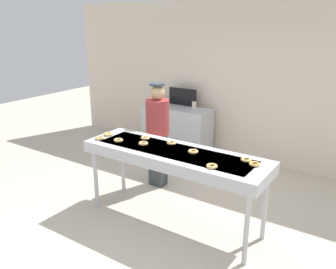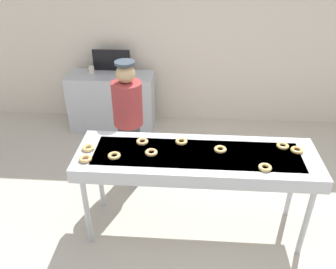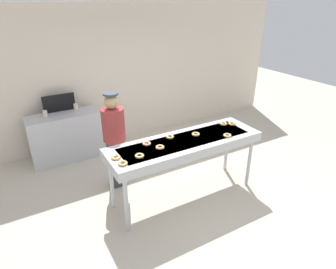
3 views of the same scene
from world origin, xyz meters
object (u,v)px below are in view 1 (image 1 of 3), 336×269
(glazed_donut_2, at_px, (143,143))
(paper_cup_0, at_px, (166,102))
(glazed_donut_5, at_px, (193,152))
(menu_display, at_px, (183,97))
(glazed_donut_9, at_px, (171,143))
(prep_counter, at_px, (177,130))
(fryer_conveyor, at_px, (174,157))
(glazed_donut_7, at_px, (100,138))
(glazed_donut_6, at_px, (212,166))
(glazed_donut_4, at_px, (145,138))
(glazed_donut_0, at_px, (255,164))
(glazed_donut_1, at_px, (118,140))
(paper_cup_1, at_px, (194,105))
(glazed_donut_8, at_px, (246,160))
(glazed_donut_3, at_px, (108,134))
(worker_baker, at_px, (158,129))

(glazed_donut_2, height_order, paper_cup_0, paper_cup_0)
(glazed_donut_5, relative_size, menu_display, 0.21)
(paper_cup_0, bearing_deg, glazed_donut_9, -54.19)
(glazed_donut_9, bearing_deg, glazed_donut_2, -142.53)
(glazed_donut_9, distance_m, prep_counter, 2.33)
(fryer_conveyor, xyz_separation_m, glazed_donut_9, (-0.16, 0.18, 0.10))
(prep_counter, distance_m, paper_cup_0, 0.59)
(fryer_conveyor, height_order, glazed_donut_7, glazed_donut_7)
(glazed_donut_2, distance_m, menu_display, 2.53)
(glazed_donut_6, relative_size, glazed_donut_7, 1.00)
(glazed_donut_4, xyz_separation_m, glazed_donut_9, (0.39, 0.03, 0.00))
(glazed_donut_2, height_order, glazed_donut_6, same)
(glazed_donut_7, height_order, prep_counter, glazed_donut_7)
(glazed_donut_0, xyz_separation_m, glazed_donut_6, (-0.36, -0.31, 0.00))
(paper_cup_0, xyz_separation_m, menu_display, (0.29, 0.16, 0.11))
(glazed_donut_1, distance_m, glazed_donut_7, 0.27)
(glazed_donut_5, relative_size, paper_cup_1, 1.10)
(glazed_donut_8, distance_m, menu_display, 3.07)
(glazed_donut_4, bearing_deg, prep_counter, 111.08)
(fryer_conveyor, relative_size, glazed_donut_9, 19.14)
(glazed_donut_8, xyz_separation_m, glazed_donut_9, (-1.00, 0.01, 0.00))
(paper_cup_0, bearing_deg, fryer_conveyor, -53.75)
(glazed_donut_0, bearing_deg, glazed_donut_3, -177.08)
(glazed_donut_8, distance_m, prep_counter, 2.97)
(worker_baker, distance_m, prep_counter, 1.51)
(paper_cup_1, bearing_deg, glazed_donut_4, -77.40)
(prep_counter, bearing_deg, worker_baker, -69.16)
(glazed_donut_6, distance_m, paper_cup_1, 2.98)
(glazed_donut_3, distance_m, glazed_donut_5, 1.29)
(fryer_conveyor, height_order, glazed_donut_6, glazed_donut_6)
(glazed_donut_2, relative_size, glazed_donut_5, 1.00)
(glazed_donut_3, distance_m, glazed_donut_8, 1.92)
(glazed_donut_1, relative_size, glazed_donut_5, 1.00)
(glazed_donut_6, height_order, prep_counter, glazed_donut_6)
(prep_counter, bearing_deg, glazed_donut_1, -76.72)
(glazed_donut_1, xyz_separation_m, worker_baker, (-0.02, 0.91, -0.08))
(glazed_donut_3, height_order, glazed_donut_4, same)
(glazed_donut_1, xyz_separation_m, paper_cup_0, (-0.82, 2.30, -0.03))
(glazed_donut_3, relative_size, prep_counter, 0.09)
(glazed_donut_4, relative_size, glazed_donut_7, 1.00)
(glazed_donut_2, relative_size, prep_counter, 0.09)
(glazed_donut_6, distance_m, glazed_donut_7, 1.66)
(glazed_donut_3, distance_m, glazed_donut_9, 0.93)
(glazed_donut_9, bearing_deg, glazed_donut_4, -175.93)
(glazed_donut_3, distance_m, worker_baker, 0.84)
(fryer_conveyor, xyz_separation_m, glazed_donut_2, (-0.44, -0.04, 0.10))
(glazed_donut_3, xyz_separation_m, paper_cup_0, (-0.54, 2.19, -0.03))
(glazed_donut_9, relative_size, paper_cup_1, 1.10)
(glazed_donut_1, height_order, glazed_donut_3, same)
(glazed_donut_2, xyz_separation_m, glazed_donut_7, (-0.60, -0.15, 0.00))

